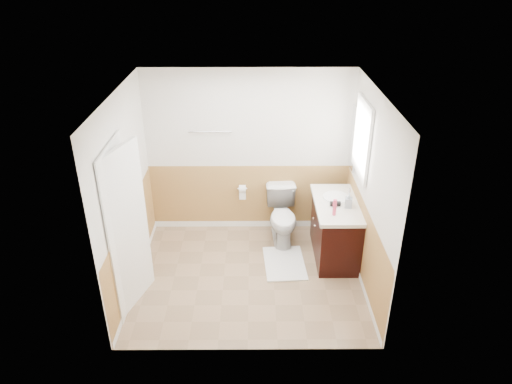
{
  "coord_description": "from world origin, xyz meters",
  "views": [
    {
      "loc": [
        0.07,
        -5.1,
        3.94
      ],
      "look_at": [
        0.1,
        0.25,
        1.15
      ],
      "focal_mm": 33.08,
      "sensor_mm": 36.0,
      "label": 1
    }
  ],
  "objects_px": {
    "soap_dispenser": "(349,200)",
    "toilet": "(283,217)",
    "vanity_cabinet": "(335,231)",
    "bath_mat": "(284,263)",
    "lotion_bottle": "(335,207)"
  },
  "relations": [
    {
      "from": "lotion_bottle",
      "to": "soap_dispenser",
      "type": "height_order",
      "value": "lotion_bottle"
    },
    {
      "from": "bath_mat",
      "to": "soap_dispenser",
      "type": "relative_size",
      "value": 3.9
    },
    {
      "from": "bath_mat",
      "to": "lotion_bottle",
      "type": "distance_m",
      "value": 1.14
    },
    {
      "from": "bath_mat",
      "to": "vanity_cabinet",
      "type": "bearing_deg",
      "value": 17.12
    },
    {
      "from": "toilet",
      "to": "vanity_cabinet",
      "type": "relative_size",
      "value": 0.73
    },
    {
      "from": "lotion_bottle",
      "to": "vanity_cabinet",
      "type": "bearing_deg",
      "value": 72.66
    },
    {
      "from": "toilet",
      "to": "vanity_cabinet",
      "type": "bearing_deg",
      "value": -32.38
    },
    {
      "from": "bath_mat",
      "to": "soap_dispenser",
      "type": "bearing_deg",
      "value": 6.91
    },
    {
      "from": "bath_mat",
      "to": "soap_dispenser",
      "type": "distance_m",
      "value": 1.26
    },
    {
      "from": "toilet",
      "to": "lotion_bottle",
      "type": "xyz_separation_m",
      "value": [
        0.61,
        -0.72,
        0.56
      ]
    },
    {
      "from": "bath_mat",
      "to": "lotion_bottle",
      "type": "bearing_deg",
      "value": -9.28
    },
    {
      "from": "bath_mat",
      "to": "lotion_bottle",
      "type": "relative_size",
      "value": 3.64
    },
    {
      "from": "soap_dispenser",
      "to": "toilet",
      "type": "bearing_deg",
      "value": 148.25
    },
    {
      "from": "vanity_cabinet",
      "to": "lotion_bottle",
      "type": "height_order",
      "value": "lotion_bottle"
    },
    {
      "from": "bath_mat",
      "to": "vanity_cabinet",
      "type": "distance_m",
      "value": 0.84
    }
  ]
}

